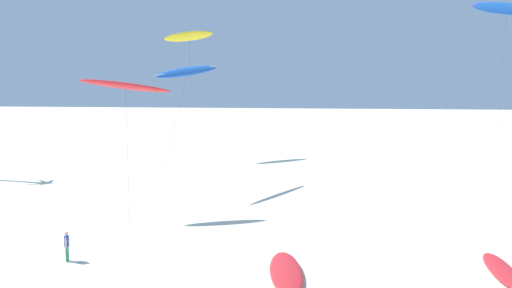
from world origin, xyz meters
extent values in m
ellipsoid|color=red|center=(-6.58, 29.22, 9.10)|extent=(6.15, 2.79, 1.47)
ellipsoid|color=blue|center=(-6.58, 29.22, 9.13)|extent=(6.05, 2.20, 1.17)
cylinder|color=#4C4C51|center=(-6.21, 28.20, 4.50)|extent=(0.74, 2.05, 9.01)
ellipsoid|color=yellow|center=(-8.13, 56.62, 14.17)|extent=(5.42, 5.15, 2.05)
ellipsoid|color=green|center=(-8.13, 56.62, 14.21)|extent=(5.17, 4.72, 1.30)
cylinder|color=#4C4C51|center=(-7.15, 52.59, 7.04)|extent=(1.96, 8.08, 14.09)
ellipsoid|color=blue|center=(26.29, 54.04, 16.62)|extent=(7.45, 2.12, 2.22)
ellipsoid|color=purple|center=(26.29, 54.04, 16.66)|extent=(7.58, 1.35, 1.21)
cylinder|color=#4C4C51|center=(24.95, 50.38, 8.26)|extent=(2.71, 7.34, 16.52)
cylinder|color=#4C4C51|center=(20.71, 59.38, 10.16)|extent=(3.57, 9.58, 20.34)
ellipsoid|color=blue|center=(-4.29, 38.48, 10.09)|extent=(4.36, 8.32, 1.73)
ellipsoid|color=white|center=(-4.29, 38.48, 10.13)|extent=(3.85, 8.27, 1.24)
cylinder|color=#4C4C51|center=(-5.32, 37.18, 4.99)|extent=(2.10, 2.61, 9.99)
ellipsoid|color=red|center=(4.94, 18.55, 0.19)|extent=(2.27, 6.33, 0.39)
ellipsoid|color=blue|center=(4.94, 18.55, 0.21)|extent=(1.65, 2.92, 0.23)
ellipsoid|color=red|center=(15.71, 20.13, 0.13)|extent=(1.47, 5.46, 0.27)
ellipsoid|color=green|center=(15.71, 20.13, 0.15)|extent=(1.15, 2.48, 0.16)
cylinder|color=#338E56|center=(-6.75, 19.51, 0.41)|extent=(0.14, 0.14, 0.81)
cylinder|color=#338E56|center=(-6.78, 19.67, 0.41)|extent=(0.14, 0.14, 0.81)
cube|color=#2D4CA5|center=(-6.77, 19.59, 1.11)|extent=(0.26, 0.33, 0.59)
cylinder|color=beige|center=(-6.72, 19.38, 1.07)|extent=(0.09, 0.09, 0.56)
cylinder|color=beige|center=(-6.81, 19.79, 1.07)|extent=(0.09, 0.09, 0.56)
sphere|color=beige|center=(-6.77, 19.59, 1.54)|extent=(0.21, 0.21, 0.21)
camera|label=1|loc=(6.11, -8.16, 9.99)|focal=39.41mm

